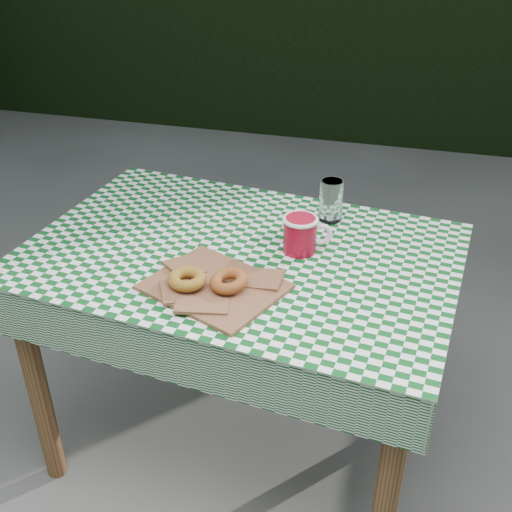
{
  "coord_description": "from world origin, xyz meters",
  "views": [
    {
      "loc": [
        0.57,
        -1.44,
        1.63
      ],
      "look_at": [
        0.21,
        -0.09,
        0.79
      ],
      "focal_mm": 43.97,
      "sensor_mm": 36.0,
      "label": 1
    }
  ],
  "objects_px": {
    "paper_bag": "(215,286)",
    "table": "(242,358)",
    "coffee_mug": "(300,235)",
    "drinking_glass": "(331,200)"
  },
  "relations": [
    {
      "from": "table",
      "to": "paper_bag",
      "type": "relative_size",
      "value": 3.62
    },
    {
      "from": "coffee_mug",
      "to": "drinking_glass",
      "type": "bearing_deg",
      "value": 58.8
    },
    {
      "from": "paper_bag",
      "to": "coffee_mug",
      "type": "distance_m",
      "value": 0.29
    },
    {
      "from": "table",
      "to": "drinking_glass",
      "type": "xyz_separation_m",
      "value": [
        0.21,
        0.25,
        0.44
      ]
    },
    {
      "from": "table",
      "to": "coffee_mug",
      "type": "relative_size",
      "value": 6.32
    },
    {
      "from": "coffee_mug",
      "to": "paper_bag",
      "type": "bearing_deg",
      "value": -142.42
    },
    {
      "from": "paper_bag",
      "to": "table",
      "type": "bearing_deg",
      "value": 87.07
    },
    {
      "from": "drinking_glass",
      "to": "paper_bag",
      "type": "bearing_deg",
      "value": -116.42
    },
    {
      "from": "table",
      "to": "paper_bag",
      "type": "height_order",
      "value": "paper_bag"
    },
    {
      "from": "coffee_mug",
      "to": "table",
      "type": "bearing_deg",
      "value": 178.43
    }
  ]
}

